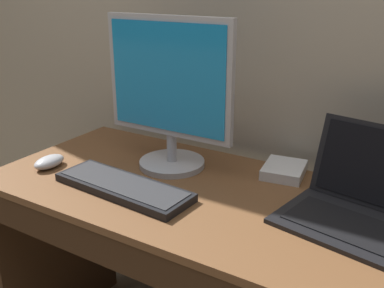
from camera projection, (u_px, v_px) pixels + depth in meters
desk at (216, 267)px, 1.33m from camera, size 1.44×0.61×0.77m
laptop_black at (362, 201)px, 1.12m from camera, size 0.39×0.36×0.23m
external_monitor at (169, 95)px, 1.37m from camera, size 0.44×0.22×0.48m
wired_keyboard at (123, 187)px, 1.29m from camera, size 0.44×0.17×0.03m
computer_mouse at (49, 162)px, 1.45m from camera, size 0.07×0.11×0.04m
external_drive_box at (284, 170)px, 1.39m from camera, size 0.14×0.17×0.03m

